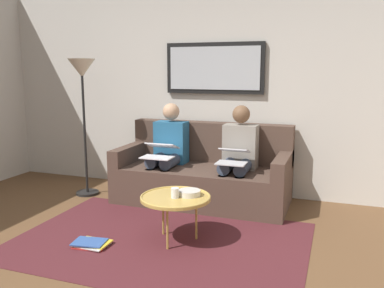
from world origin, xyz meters
TOP-DOWN VIEW (x-y plane):
  - wall_rear at (0.00, -2.60)m, footprint 6.00×0.12m
  - area_rug at (0.00, -0.85)m, footprint 2.60×1.80m
  - couch at (0.00, -2.12)m, footprint 1.99×0.90m
  - framed_mirror at (0.00, -2.51)m, footprint 1.23×0.05m
  - coffee_table at (-0.13, -0.90)m, footprint 0.63×0.63m
  - cup at (-0.14, -0.87)m, footprint 0.07×0.07m
  - bowl at (-0.24, -0.97)m, footprint 0.20×0.20m
  - person_left at (-0.43, -2.05)m, footprint 0.38×0.58m
  - laptop_silver at (-0.43, -1.81)m, footprint 0.31×0.36m
  - person_right at (0.43, -2.05)m, footprint 0.38×0.58m
  - laptop_white at (0.43, -1.81)m, footprint 0.35×0.36m
  - magazine_stack at (0.52, -0.54)m, footprint 0.33×0.24m
  - standing_lamp at (1.44, -1.85)m, footprint 0.32×0.32m

SIDE VIEW (x-z plane):
  - area_rug at x=0.00m, z-range 0.00..0.01m
  - magazine_stack at x=0.52m, z-range 0.01..0.04m
  - couch at x=0.00m, z-range -0.14..0.76m
  - coffee_table at x=-0.13m, z-range 0.19..0.62m
  - bowl at x=-0.24m, z-range 0.42..0.47m
  - cup at x=-0.14m, z-range 0.42..0.51m
  - person_left at x=-0.43m, z-range 0.04..1.18m
  - person_right at x=0.43m, z-range 0.04..1.18m
  - laptop_white at x=0.43m, z-range 0.55..0.71m
  - laptop_silver at x=-0.43m, z-range 0.55..0.71m
  - wall_rear at x=0.00m, z-range 0.00..2.60m
  - standing_lamp at x=1.44m, z-range 0.54..2.20m
  - framed_mirror at x=0.00m, z-range 1.24..1.86m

